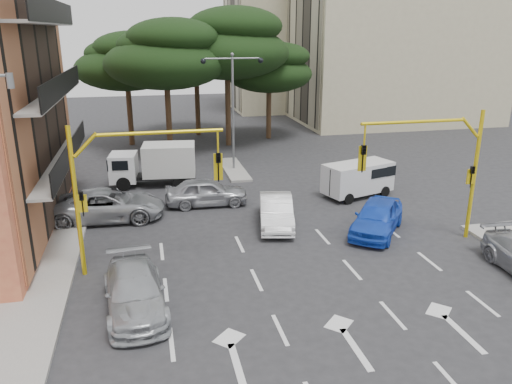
{
  "coord_description": "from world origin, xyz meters",
  "views": [
    {
      "loc": [
        -5.85,
        -17.04,
        9.31
      ],
      "look_at": [
        -0.65,
        6.06,
        1.6
      ],
      "focal_mm": 35.0,
      "sensor_mm": 36.0,
      "label": 1
    }
  ],
  "objects_px": {
    "car_silver_cross_a": "(107,205)",
    "van_white": "(358,179)",
    "signal_mast_left": "(123,178)",
    "street_lamp_center": "(233,91)",
    "car_blue_compact": "(377,217)",
    "box_truck_a": "(154,165)",
    "car_silver_wagon": "(135,291)",
    "car_white_hatch": "(276,211)",
    "car_silver_cross_b": "(206,192)",
    "signal_mast_right": "(441,159)"
  },
  "relations": [
    {
      "from": "signal_mast_left",
      "to": "car_blue_compact",
      "type": "height_order",
      "value": "signal_mast_left"
    },
    {
      "from": "car_white_hatch",
      "to": "car_silver_cross_b",
      "type": "relative_size",
      "value": 1.0
    },
    {
      "from": "street_lamp_center",
      "to": "car_white_hatch",
      "type": "bearing_deg",
      "value": -88.78
    },
    {
      "from": "street_lamp_center",
      "to": "car_silver_wagon",
      "type": "distance_m",
      "value": 18.99
    },
    {
      "from": "street_lamp_center",
      "to": "car_blue_compact",
      "type": "relative_size",
      "value": 1.65
    },
    {
      "from": "car_silver_cross_b",
      "to": "car_silver_wagon",
      "type": "bearing_deg",
      "value": 161.83
    },
    {
      "from": "car_silver_wagon",
      "to": "car_silver_cross_a",
      "type": "distance_m",
      "value": 9.32
    },
    {
      "from": "car_blue_compact",
      "to": "car_silver_cross_a",
      "type": "xyz_separation_m",
      "value": [
        -12.69,
        4.62,
        -0.0
      ]
    },
    {
      "from": "car_blue_compact",
      "to": "box_truck_a",
      "type": "xyz_separation_m",
      "value": [
        -10.15,
        10.24,
        0.5
      ]
    },
    {
      "from": "signal_mast_left",
      "to": "street_lamp_center",
      "type": "distance_m",
      "value": 15.65
    },
    {
      "from": "signal_mast_right",
      "to": "street_lamp_center",
      "type": "bearing_deg",
      "value": 115.91
    },
    {
      "from": "car_white_hatch",
      "to": "van_white",
      "type": "xyz_separation_m",
      "value": [
        5.83,
        3.42,
        0.28
      ]
    },
    {
      "from": "car_white_hatch",
      "to": "van_white",
      "type": "distance_m",
      "value": 6.76
    },
    {
      "from": "signal_mast_left",
      "to": "car_silver_cross_a",
      "type": "distance_m",
      "value": 6.9
    },
    {
      "from": "car_silver_cross_a",
      "to": "signal_mast_right",
      "type": "bearing_deg",
      "value": -110.07
    },
    {
      "from": "car_silver_cross_a",
      "to": "van_white",
      "type": "xyz_separation_m",
      "value": [
        14.05,
        0.78,
        0.22
      ]
    },
    {
      "from": "car_white_hatch",
      "to": "car_silver_cross_b",
      "type": "bearing_deg",
      "value": 140.38
    },
    {
      "from": "signal_mast_right",
      "to": "van_white",
      "type": "height_order",
      "value": "signal_mast_right"
    },
    {
      "from": "street_lamp_center",
      "to": "car_white_hatch",
      "type": "relative_size",
      "value": 1.72
    },
    {
      "from": "van_white",
      "to": "box_truck_a",
      "type": "bearing_deg",
      "value": -130.0
    },
    {
      "from": "car_silver_cross_b",
      "to": "car_silver_cross_a",
      "type": "bearing_deg",
      "value": 104.37
    },
    {
      "from": "signal_mast_right",
      "to": "van_white",
      "type": "bearing_deg",
      "value": 96.27
    },
    {
      "from": "car_silver_cross_b",
      "to": "box_truck_a",
      "type": "xyz_separation_m",
      "value": [
        -2.69,
        4.48,
        0.53
      ]
    },
    {
      "from": "car_silver_cross_a",
      "to": "van_white",
      "type": "height_order",
      "value": "van_white"
    },
    {
      "from": "car_blue_compact",
      "to": "car_silver_cross_b",
      "type": "xyz_separation_m",
      "value": [
        -7.46,
        5.76,
        -0.03
      ]
    },
    {
      "from": "car_silver_cross_a",
      "to": "car_silver_wagon",
      "type": "bearing_deg",
      "value": -169.11
    },
    {
      "from": "car_white_hatch",
      "to": "box_truck_a",
      "type": "distance_m",
      "value": 10.04
    },
    {
      "from": "car_white_hatch",
      "to": "car_silver_cross_a",
      "type": "relative_size",
      "value": 0.79
    },
    {
      "from": "signal_mast_right",
      "to": "street_lamp_center",
      "type": "distance_m",
      "value": 15.65
    },
    {
      "from": "car_silver_wagon",
      "to": "box_truck_a",
      "type": "distance_m",
      "value": 14.89
    },
    {
      "from": "car_silver_cross_a",
      "to": "car_silver_cross_b",
      "type": "xyz_separation_m",
      "value": [
        5.23,
        1.14,
        -0.03
      ]
    },
    {
      "from": "car_silver_cross_b",
      "to": "box_truck_a",
      "type": "height_order",
      "value": "box_truck_a"
    },
    {
      "from": "car_silver_cross_a",
      "to": "box_truck_a",
      "type": "height_order",
      "value": "box_truck_a"
    },
    {
      "from": "street_lamp_center",
      "to": "car_white_hatch",
      "type": "height_order",
      "value": "street_lamp_center"
    },
    {
      "from": "car_silver_cross_a",
      "to": "street_lamp_center",
      "type": "bearing_deg",
      "value": -42.99
    },
    {
      "from": "signal_mast_right",
      "to": "car_silver_wagon",
      "type": "bearing_deg",
      "value": -166.71
    },
    {
      "from": "car_blue_compact",
      "to": "car_silver_cross_a",
      "type": "relative_size",
      "value": 0.82
    },
    {
      "from": "street_lamp_center",
      "to": "car_silver_cross_a",
      "type": "height_order",
      "value": "street_lamp_center"
    },
    {
      "from": "signal_mast_left",
      "to": "signal_mast_right",
      "type": "bearing_deg",
      "value": 0.0
    },
    {
      "from": "street_lamp_center",
      "to": "van_white",
      "type": "height_order",
      "value": "street_lamp_center"
    },
    {
      "from": "car_silver_wagon",
      "to": "car_silver_cross_a",
      "type": "relative_size",
      "value": 0.85
    },
    {
      "from": "signal_mast_left",
      "to": "box_truck_a",
      "type": "height_order",
      "value": "signal_mast_left"
    },
    {
      "from": "street_lamp_center",
      "to": "car_blue_compact",
      "type": "distance_m",
      "value": 14.2
    },
    {
      "from": "van_white",
      "to": "car_silver_cross_a",
      "type": "bearing_deg",
      "value": -104.02
    },
    {
      "from": "car_silver_cross_a",
      "to": "car_silver_cross_b",
      "type": "distance_m",
      "value": 5.36
    },
    {
      "from": "van_white",
      "to": "street_lamp_center",
      "type": "bearing_deg",
      "value": -157.06
    },
    {
      "from": "signal_mast_right",
      "to": "car_silver_cross_b",
      "type": "bearing_deg",
      "value": 143.08
    },
    {
      "from": "street_lamp_center",
      "to": "car_silver_cross_a",
      "type": "distance_m",
      "value": 12.2
    },
    {
      "from": "street_lamp_center",
      "to": "box_truck_a",
      "type": "height_order",
      "value": "street_lamp_center"
    },
    {
      "from": "car_silver_cross_b",
      "to": "van_white",
      "type": "bearing_deg",
      "value": -90.24
    }
  ]
}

